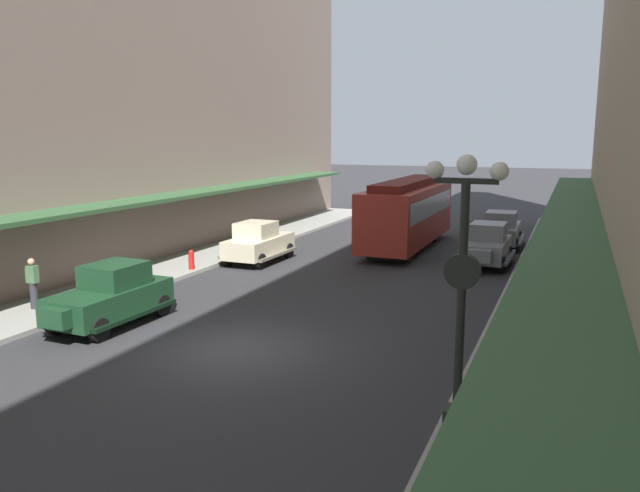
% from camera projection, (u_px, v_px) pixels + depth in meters
% --- Properties ---
extents(ground_plane, '(200.00, 200.00, 0.00)m').
position_uv_depth(ground_plane, '(235.00, 349.00, 16.62)').
color(ground_plane, '#2D2D30').
extents(sidewalk_left, '(3.00, 60.00, 0.15)m').
position_uv_depth(sidewalk_left, '(25.00, 315.00, 19.43)').
color(sidewalk_left, '#99968E').
rests_on(sidewalk_left, ground).
extents(sidewalk_right, '(3.00, 60.00, 0.15)m').
position_uv_depth(sidewalk_right, '(529.00, 389.00, 13.79)').
color(sidewalk_right, '#99968E').
rests_on(sidewalk_right, ground).
extents(parked_car_0, '(2.18, 4.27, 1.84)m').
position_uv_depth(parked_car_0, '(259.00, 241.00, 27.81)').
color(parked_car_0, beige).
rests_on(parked_car_0, ground).
extents(parked_car_1, '(2.22, 4.29, 1.84)m').
position_uv_depth(parked_car_1, '(111.00, 294.00, 18.59)').
color(parked_car_1, '#193D23').
rests_on(parked_car_1, ground).
extents(parked_car_2, '(2.24, 4.30, 1.84)m').
position_uv_depth(parked_car_2, '(501.00, 229.00, 31.55)').
color(parked_car_2, slate).
rests_on(parked_car_2, ground).
extents(parked_car_3, '(2.16, 4.27, 1.84)m').
position_uv_depth(parked_car_3, '(487.00, 244.00, 27.13)').
color(parked_car_3, slate).
rests_on(parked_car_3, ground).
extents(streetcar, '(2.56, 9.61, 3.46)m').
position_uv_depth(streetcar, '(407.00, 211.00, 31.01)').
color(streetcar, '#A52D23').
rests_on(streetcar, ground).
extents(lamp_post_with_clock, '(1.42, 0.44, 5.16)m').
position_uv_depth(lamp_post_with_clock, '(462.00, 286.00, 11.08)').
color(lamp_post_with_clock, black).
rests_on(lamp_post_with_clock, sidewalk_right).
extents(fire_hydrant, '(0.24, 0.24, 0.82)m').
position_uv_depth(fire_hydrant, '(191.00, 260.00, 25.67)').
color(fire_hydrant, '#B21E19').
rests_on(fire_hydrant, sidewalk_left).
extents(pedestrian_0, '(0.36, 0.24, 1.64)m').
position_uv_depth(pedestrian_0, '(33.00, 283.00, 19.79)').
color(pedestrian_0, '#2D2D33').
rests_on(pedestrian_0, sidewalk_left).
extents(pedestrian_1, '(0.36, 0.24, 1.64)m').
position_uv_depth(pedestrian_1, '(581.00, 259.00, 23.53)').
color(pedestrian_1, '#4C4238').
rests_on(pedestrian_1, sidewalk_right).
extents(pedestrian_3, '(0.36, 0.28, 1.67)m').
position_uv_depth(pedestrian_3, '(576.00, 309.00, 16.77)').
color(pedestrian_3, '#4C4238').
rests_on(pedestrian_3, sidewalk_right).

